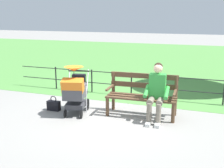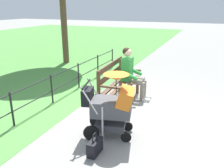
% 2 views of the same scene
% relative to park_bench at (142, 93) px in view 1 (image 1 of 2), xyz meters
% --- Properties ---
extents(ground_plane, '(60.00, 60.00, 0.00)m').
position_rel_park_bench_xyz_m(ground_plane, '(0.67, 0.11, -0.53)').
color(ground_plane, gray).
extents(grass_lawn, '(40.00, 16.00, 0.01)m').
position_rel_park_bench_xyz_m(grass_lawn, '(0.67, -8.69, -0.52)').
color(grass_lawn, '#518E42').
rests_on(grass_lawn, ground).
extents(park_bench, '(1.62, 0.67, 0.96)m').
position_rel_park_bench_xyz_m(park_bench, '(0.00, 0.00, 0.00)').
color(park_bench, brown).
rests_on(park_bench, ground).
extents(person_on_bench, '(0.55, 0.74, 1.28)m').
position_rel_park_bench_xyz_m(person_on_bench, '(-0.37, 0.22, 0.15)').
color(person_on_bench, slate).
rests_on(person_on_bench, ground).
extents(stroller, '(0.69, 0.97, 1.15)m').
position_rel_park_bench_xyz_m(stroller, '(1.49, 0.48, 0.07)').
color(stroller, black).
rests_on(stroller, ground).
extents(handbag, '(0.32, 0.14, 0.37)m').
position_rel_park_bench_xyz_m(handbag, '(2.11, 0.45, -0.40)').
color(handbag, black).
rests_on(handbag, ground).
extents(park_fence, '(7.48, 0.04, 0.70)m').
position_rel_park_bench_xyz_m(park_fence, '(0.39, -1.41, -0.11)').
color(park_fence, black).
rests_on(park_fence, ground).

